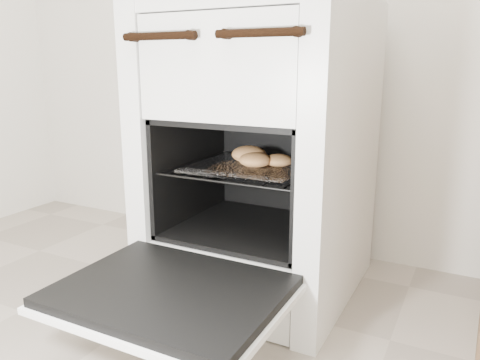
% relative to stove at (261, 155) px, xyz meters
% --- Properties ---
extents(stove, '(0.58, 0.65, 0.90)m').
position_rel_stove_xyz_m(stove, '(0.00, 0.00, 0.00)').
color(stove, white).
rests_on(stove, ground).
extents(oven_door, '(0.53, 0.41, 0.04)m').
position_rel_stove_xyz_m(oven_door, '(-0.00, -0.49, -0.24)').
color(oven_door, black).
rests_on(oven_door, stove).
extents(oven_rack, '(0.43, 0.41, 0.01)m').
position_rel_stove_xyz_m(oven_rack, '(-0.00, -0.06, -0.03)').
color(oven_rack, black).
rests_on(oven_rack, stove).
extents(foil_sheet, '(0.33, 0.29, 0.01)m').
position_rel_stove_xyz_m(foil_sheet, '(0.00, -0.08, -0.02)').
color(foil_sheet, white).
rests_on(foil_sheet, oven_rack).
extents(baked_rolls, '(0.22, 0.16, 0.05)m').
position_rel_stove_xyz_m(baked_rolls, '(0.01, -0.05, 0.00)').
color(baked_rolls, '#E09D59').
rests_on(baked_rolls, foil_sheet).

